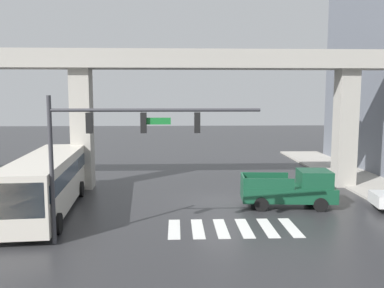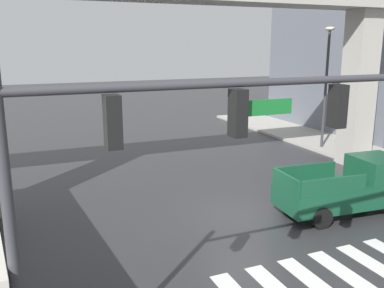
{
  "view_description": "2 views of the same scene",
  "coord_description": "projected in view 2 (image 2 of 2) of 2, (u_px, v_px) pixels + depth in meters",
  "views": [
    {
      "loc": [
        -2.65,
        -23.04,
        6.19
      ],
      "look_at": [
        -1.62,
        2.8,
        3.08
      ],
      "focal_mm": 37.74,
      "sensor_mm": 36.0,
      "label": 1
    },
    {
      "loc": [
        -7.54,
        -12.88,
        6.25
      ],
      "look_at": [
        -0.33,
        4.18,
        1.87
      ],
      "focal_mm": 39.49,
      "sensor_mm": 36.0,
      "label": 2
    }
  ],
  "objects": [
    {
      "name": "elevated_overpass",
      "position": [
        202.0,
        6.0,
        17.52
      ],
      "size": [
        54.81,
        2.14,
        9.14
      ],
      "color": "#ADA89E",
      "rests_on": "ground"
    },
    {
      "name": "ground_plane",
      "position": [
        243.0,
        215.0,
        15.85
      ],
      "size": [
        120.0,
        120.0,
        0.0
      ],
      "primitive_type": "plane",
      "color": "#2D2D30"
    },
    {
      "name": "street_lamp_mid_block",
      "position": [
        327.0,
        74.0,
        24.77
      ],
      "size": [
        0.44,
        0.7,
        7.24
      ],
      "color": "#38383D",
      "rests_on": "ground"
    },
    {
      "name": "traffic_signal_mast",
      "position": [
        177.0,
        148.0,
        7.04
      ],
      "size": [
        8.69,
        0.32,
        6.2
      ],
      "color": "#38383D",
      "rests_on": "ground"
    },
    {
      "name": "pickup_truck",
      "position": [
        350.0,
        187.0,
        15.93
      ],
      "size": [
        5.23,
        2.37,
        2.08
      ],
      "color": "#14472D",
      "rests_on": "ground"
    },
    {
      "name": "crosswalk_stripes",
      "position": [
        332.0,
        279.0,
        11.51
      ],
      "size": [
        6.05,
        2.8,
        0.01
      ],
      "color": "silver",
      "rests_on": "ground"
    }
  ]
}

